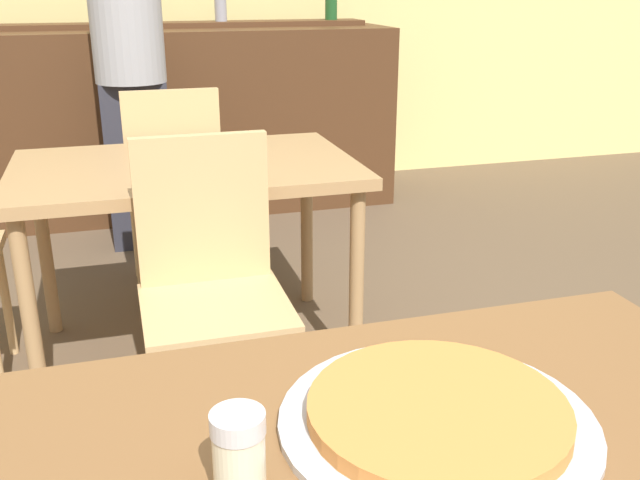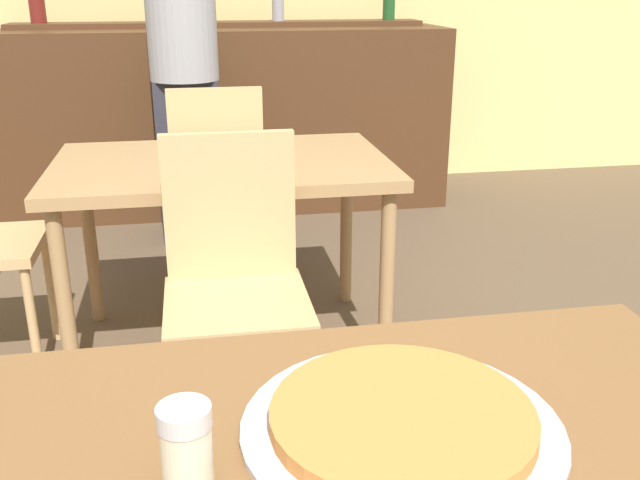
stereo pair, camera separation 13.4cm
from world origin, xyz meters
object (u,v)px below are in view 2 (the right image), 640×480
(pizza_tray, at_px, (402,421))
(person_standing, at_px, (183,56))
(cheese_shaker, at_px, (186,448))
(chair_far_side_back, at_px, (217,174))
(chair_far_side_front, at_px, (234,271))

(pizza_tray, distance_m, person_standing, 2.93)
(pizza_tray, height_order, cheese_shaker, cheese_shaker)
(chair_far_side_back, xyz_separation_m, cheese_shaker, (-0.12, -2.29, 0.27))
(chair_far_side_back, relative_size, pizza_tray, 2.13)
(chair_far_side_back, bearing_deg, pizza_tray, 93.99)
(cheese_shaker, relative_size, person_standing, 0.06)
(chair_far_side_back, height_order, cheese_shaker, chair_far_side_back)
(chair_far_side_back, xyz_separation_m, person_standing, (-0.12, 0.69, 0.43))
(chair_far_side_front, xyz_separation_m, person_standing, (-0.12, 1.79, 0.43))
(chair_far_side_front, xyz_separation_m, chair_far_side_back, (0.00, 1.10, 0.00))
(pizza_tray, bearing_deg, person_standing, 95.30)
(pizza_tray, height_order, person_standing, person_standing)
(pizza_tray, bearing_deg, cheese_shaker, -167.36)
(person_standing, bearing_deg, chair_far_side_back, -80.50)
(chair_far_side_back, bearing_deg, person_standing, -80.50)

